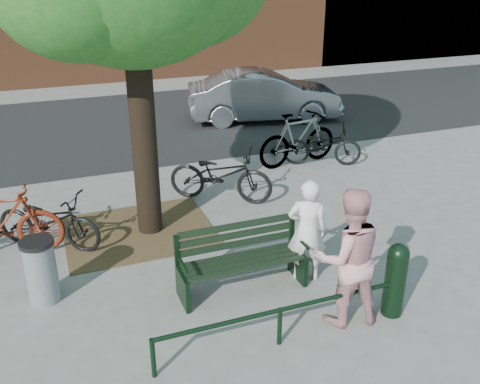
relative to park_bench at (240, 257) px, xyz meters
name	(u,v)px	position (x,y,z in m)	size (l,w,h in m)	color
ground	(242,290)	(0.00, -0.08, -0.48)	(90.00, 90.00, 0.00)	gray
dirt_pit	(139,231)	(-1.00, 2.12, -0.47)	(2.40, 2.00, 0.02)	brown
road	(130,124)	(0.00, 8.42, -0.47)	(40.00, 7.00, 0.01)	black
park_bench	(240,257)	(0.00, 0.00, 0.00)	(1.74, 0.54, 0.97)	black
guard_railing	(280,316)	(0.00, -1.28, -0.08)	(3.06, 0.06, 0.51)	black
person_left	(307,230)	(0.95, -0.10, 0.27)	(0.55, 0.36, 1.50)	white
person_right	(348,257)	(0.95, -1.13, 0.42)	(0.87, 0.68, 1.79)	#D29097
bollard	(396,277)	(1.60, -1.25, 0.06)	(0.27, 0.27, 1.01)	black
litter_bin	(41,270)	(-2.54, 0.65, -0.02)	(0.44, 0.44, 0.90)	gray
bicycle_a	(48,220)	(-2.38, 2.12, -0.02)	(0.61, 1.76, 0.92)	black
bicycle_b	(0,222)	(-3.06, 2.12, 0.08)	(0.52, 1.85, 1.11)	#5C1C0D
bicycle_c	(221,175)	(0.70, 2.84, 0.04)	(0.68, 1.96, 1.03)	black
bicycle_d	(298,139)	(2.90, 4.04, 0.11)	(0.55, 1.96, 1.18)	gray
bicycle_e	(322,145)	(3.39, 3.82, -0.03)	(0.59, 1.69, 0.89)	black
parked_car	(264,96)	(3.59, 7.51, 0.21)	(1.45, 4.17, 1.37)	gray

